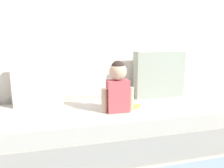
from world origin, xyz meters
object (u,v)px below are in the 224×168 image
Objects in this scene: throw_pillow_left at (38,84)px; banana at (135,106)px; throw_pillow_right at (159,74)px; toddler at (118,86)px; couch at (109,129)px.

banana is at bearing -21.09° from throw_pillow_left.
throw_pillow_left is 1.02m from banana.
throw_pillow_left is 2.91× the size of banana.
banana is (-0.43, -0.36, -0.25)m from throw_pillow_right.
throw_pillow_right reaches higher than toddler.
throw_pillow_left is at bearing 158.91° from banana.
toddler is (0.74, -0.40, 0.03)m from throw_pillow_left.
throw_pillow_left is at bearing 180.00° from throw_pillow_right.
throw_pillow_left is at bearing 151.67° from toddler.
throw_pillow_left reaches higher than banana.
toddler is 0.30m from banana.
toddler is (0.06, -0.10, 0.47)m from couch.
toddler reaches higher than throw_pillow_left.
toddler reaches higher than banana.
throw_pillow_right is (1.36, 0.00, 0.04)m from throw_pillow_left.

